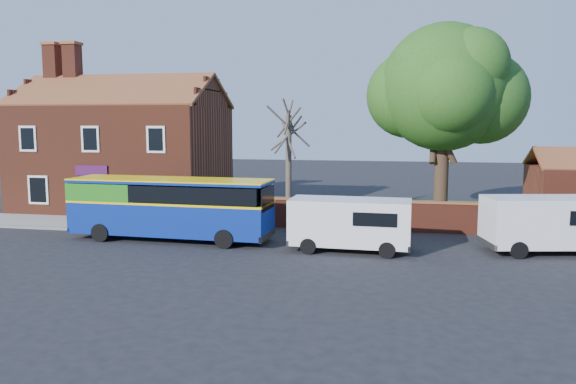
% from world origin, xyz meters
% --- Properties ---
extents(ground, '(120.00, 120.00, 0.00)m').
position_xyz_m(ground, '(0.00, 0.00, 0.00)').
color(ground, black).
rests_on(ground, ground).
extents(pavement, '(18.00, 3.50, 0.12)m').
position_xyz_m(pavement, '(-7.00, 5.75, 0.06)').
color(pavement, gray).
rests_on(pavement, ground).
extents(kerb, '(18.00, 0.15, 0.14)m').
position_xyz_m(kerb, '(-7.00, 4.00, 0.07)').
color(kerb, slate).
rests_on(kerb, ground).
extents(grass_strip, '(26.00, 12.00, 0.04)m').
position_xyz_m(grass_strip, '(13.00, 13.00, 0.02)').
color(grass_strip, '#426B28').
rests_on(grass_strip, ground).
extents(shop_building, '(12.30, 8.13, 10.50)m').
position_xyz_m(shop_building, '(-7.02, 11.50, 3.41)').
color(shop_building, maroon).
rests_on(shop_building, ground).
extents(boundary_wall, '(22.00, 0.38, 1.60)m').
position_xyz_m(boundary_wall, '(13.00, 7.00, 0.81)').
color(boundary_wall, maroon).
rests_on(boundary_wall, ground).
extents(bus, '(9.68, 2.81, 2.92)m').
position_xyz_m(bus, '(-0.52, 2.79, 1.66)').
color(bus, navy).
rests_on(bus, ground).
extents(van_near, '(5.23, 2.29, 2.27)m').
position_xyz_m(van_near, '(8.30, 2.14, 1.27)').
color(van_near, white).
rests_on(van_near, ground).
extents(van_far, '(5.79, 3.23, 2.40)m').
position_xyz_m(van_far, '(16.71, 3.43, 1.34)').
color(van_far, white).
rests_on(van_far, ground).
extents(large_tree, '(9.12, 7.22, 11.12)m').
position_xyz_m(large_tree, '(12.81, 11.78, 7.28)').
color(large_tree, black).
rests_on(large_tree, ground).
extents(bare_tree, '(2.44, 2.90, 6.50)m').
position_xyz_m(bare_tree, '(4.18, 9.20, 3.33)').
color(bare_tree, '#4C4238').
rests_on(bare_tree, ground).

